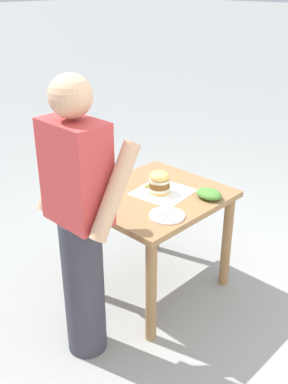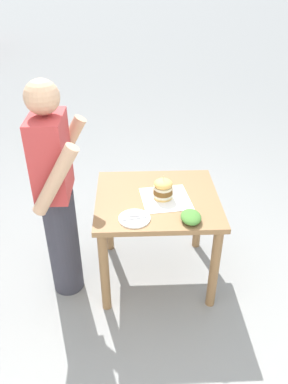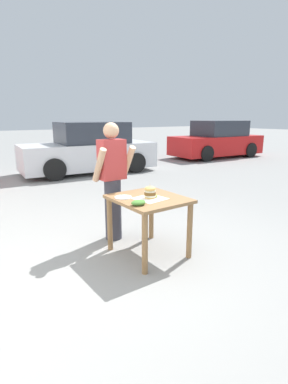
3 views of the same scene
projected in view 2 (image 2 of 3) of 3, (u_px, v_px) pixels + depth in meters
The scene contains 8 objects.
ground_plane at pixel (156, 273), 3.20m from camera, with size 80.00×80.00×0.00m, color gray.
patio_table at pixel (157, 213), 2.87m from camera, with size 0.82×0.92×0.77m.
serving_paper at pixel (166, 199), 2.78m from camera, with size 0.35×0.35×0.00m, color white.
sandwich at pixel (163, 189), 2.75m from camera, with size 0.15×0.15×0.19m.
pickle_spear at pixel (164, 190), 2.86m from camera, with size 0.02×0.02×0.08m, color #8EA83D.
side_plate_with_forks at pixel (134, 218), 2.56m from camera, with size 0.22×0.22×0.02m.
side_salad at pixel (191, 217), 2.53m from camera, with size 0.18×0.14×0.06m, color #477F33.
diner_across_table at pixel (57, 194), 2.62m from camera, with size 0.55×0.35×1.69m.
Camera 2 is at (-2.34, 0.19, 2.29)m, focal length 35.00 mm.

